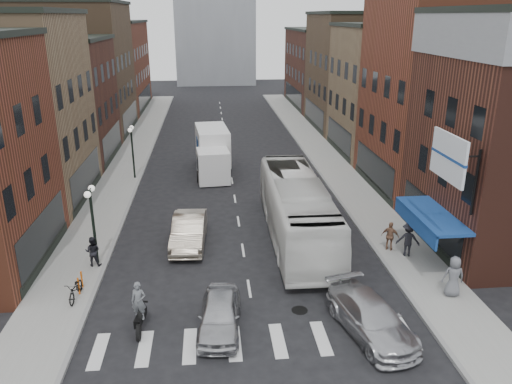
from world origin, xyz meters
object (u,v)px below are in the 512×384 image
parked_bicycle (76,289)px  streetlamp_near (92,212)px  transit_bus (297,209)px  sedan_left_near (220,314)px  sedan_left_far (189,231)px  motorcycle_rider (139,308)px  curb_car (371,317)px  box_truck (213,152)px  billboard_sign (450,159)px  ped_right_c (454,276)px  ped_left_solo (93,251)px  streetlamp_far (132,142)px  bike_rack (80,283)px  ped_right_a (408,239)px  ped_right_b (390,236)px

parked_bicycle → streetlamp_near: bearing=89.1°
streetlamp_near → transit_bus: (10.50, 2.30, -1.18)m
transit_bus → sedan_left_near: (-4.52, -8.33, -1.04)m
streetlamp_near → sedan_left_far: (4.52, 2.00, -2.10)m
motorcycle_rider → curb_car: motorcycle_rider is taller
sedan_left_far → box_truck: bearing=86.6°
billboard_sign → ped_right_c: (0.29, -1.16, -5.05)m
parked_bicycle → ped_left_solo: 3.10m
motorcycle_rider → curb_car: 9.12m
streetlamp_far → bike_rack: streetlamp_far is taller
ped_right_a → sedan_left_far: bearing=4.9°
ped_right_c → bike_rack: bearing=1.2°
ped_left_solo → ped_right_b: 15.22m
streetlamp_near → ped_right_c: (16.27, -4.66, -1.83)m
bike_rack → sedan_left_far: size_ratio=0.16×
bike_rack → ped_right_c: 16.60m
ped_right_a → parked_bicycle: bearing=27.8°
box_truck → motorcycle_rider: 21.29m
ped_left_solo → billboard_sign: bearing=172.8°
motorcycle_rider → sedan_left_far: (1.69, 7.75, -0.19)m
sedan_left_far → ped_right_b: bearing=-7.5°
bike_rack → parked_bicycle: size_ratio=0.47×
bike_rack → ped_right_a: 16.11m
streetlamp_near → streetlamp_far: bearing=90.0°
billboard_sign → sedan_left_far: billboard_sign is taller
box_truck → curb_car: box_truck is taller
bike_rack → motorcycle_rider: bearing=-45.2°
bike_rack → curb_car: 12.78m
streetlamp_far → ped_right_b: size_ratio=2.61×
ped_right_b → ped_right_a: bearing=165.3°
billboard_sign → curb_car: 7.58m
bike_rack → ped_right_a: ped_right_a is taller
billboard_sign → streetlamp_near: size_ratio=0.90×
sedan_left_near → sedan_left_far: 8.16m
parked_bicycle → motorcycle_rider: bearing=-35.0°
billboard_sign → parked_bicycle: bearing=179.5°
streetlamp_far → bike_rack: (-0.20, -16.70, -2.36)m
billboard_sign → ped_right_b: 6.34m
motorcycle_rider → sedan_left_near: size_ratio=0.53×
ped_right_a → box_truck: bearing=-40.2°
transit_bus → ped_right_b: 5.20m
streetlamp_near → curb_car: size_ratio=0.83×
box_truck → transit_bus: size_ratio=0.64×
streetlamp_near → ped_left_solo: (-0.11, -0.27, -2.00)m
bike_rack → ped_left_solo: size_ratio=0.52×
ped_right_c → ped_right_a: bearing=-74.9°
bike_rack → ped_left_solo: bearing=87.9°
transit_bus → curb_car: bearing=-80.6°
streetlamp_near → transit_bus: 10.81m
streetlamp_far → transit_bus: streetlamp_far is taller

